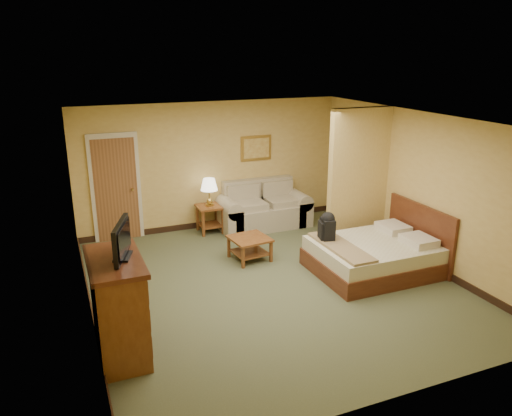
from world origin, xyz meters
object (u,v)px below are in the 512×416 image
loveseat (263,212)px  dresser (119,307)px  bed (376,255)px  coffee_table (250,244)px

loveseat → dresser: (-3.44, -3.61, 0.32)m
loveseat → bed: (0.86, -2.79, -0.02)m
loveseat → bed: size_ratio=0.97×
coffee_table → bed: 2.18m
coffee_table → dresser: (-2.52, -2.07, 0.34)m
coffee_table → dresser: dresser is taller
loveseat → coffee_table: size_ratio=2.65×
loveseat → coffee_table: (-0.92, -1.54, -0.01)m
dresser → bed: 4.39m
loveseat → bed: bed is taller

